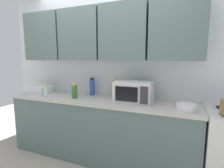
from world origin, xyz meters
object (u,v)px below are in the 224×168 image
at_px(bottle_clear_tall, 46,91).
at_px(dish_rack, 39,90).
at_px(bottle_green_oil, 75,91).
at_px(bottle_blue_cleaner, 92,87).
at_px(microwave, 134,92).
at_px(bowl_ceramic_small, 186,107).
at_px(bottle_amber_vinegar, 115,89).

bearing_deg(bottle_clear_tall, dish_rack, 150.22).
distance_m(bottle_green_oil, bottle_blue_cleaner, 0.33).
bearing_deg(dish_rack, bottle_blue_cleaner, 12.79).
distance_m(dish_rack, bottle_green_oil, 0.78).
bearing_deg(microwave, bottle_green_oil, -173.60).
relative_size(bottle_clear_tall, bowl_ceramic_small, 0.85).
bearing_deg(bowl_ceramic_small, bottle_amber_vinegar, 162.56).
relative_size(bottle_amber_vinegar, bowl_ceramic_small, 1.25).
height_order(microwave, dish_rack, microwave).
bearing_deg(bottle_green_oil, bottle_blue_cleaner, 66.47).
height_order(dish_rack, bottle_clear_tall, bottle_clear_tall).
height_order(bottle_amber_vinegar, bottle_blue_cleaner, bottle_blue_cleaner).
bearing_deg(bottle_green_oil, bottle_amber_vinegar, 25.75).
bearing_deg(bottle_clear_tall, bottle_green_oil, 12.07).
relative_size(dish_rack, bottle_green_oil, 1.74).
height_order(microwave, bottle_green_oil, microwave).
distance_m(dish_rack, bottle_clear_tall, 0.38).
xyz_separation_m(bottle_blue_cleaner, bowl_ceramic_small, (1.38, -0.35, -0.09)).
xyz_separation_m(dish_rack, bottle_amber_vinegar, (1.31, 0.17, 0.07)).
distance_m(bottle_clear_tall, bowl_ceramic_small, 1.96).
xyz_separation_m(dish_rack, bottle_clear_tall, (0.33, -0.19, 0.03)).
xyz_separation_m(microwave, bottle_amber_vinegar, (-0.33, 0.16, -0.01)).
xyz_separation_m(bottle_amber_vinegar, bowl_ceramic_small, (0.98, -0.31, -0.09)).
xyz_separation_m(bottle_green_oil, bottle_clear_tall, (-0.45, -0.10, -0.02)).
xyz_separation_m(bottle_clear_tall, bowl_ceramic_small, (1.96, 0.05, -0.05)).
bearing_deg(dish_rack, bottle_green_oil, -6.72).
bearing_deg(bottle_green_oil, bottle_clear_tall, -167.93).
relative_size(microwave, bottle_clear_tall, 2.64).
xyz_separation_m(bottle_green_oil, bottle_blue_cleaner, (0.13, 0.30, 0.03)).
height_order(bottle_clear_tall, bowl_ceramic_small, bottle_clear_tall).
relative_size(bottle_amber_vinegar, bottle_green_oil, 1.22).
height_order(dish_rack, bowl_ceramic_small, dish_rack).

